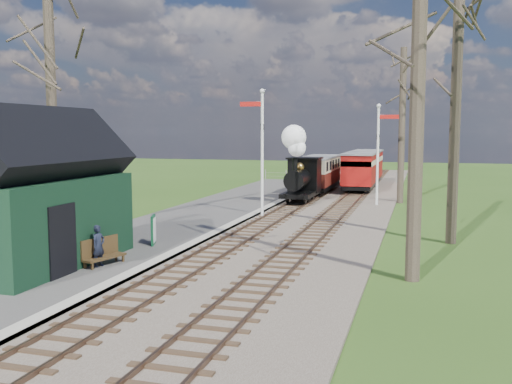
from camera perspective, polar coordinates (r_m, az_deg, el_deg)
ground at (r=13.01m, az=-16.03°, el=-12.98°), size 140.00×140.00×0.00m
distant_hills at (r=77.65m, az=11.93°, el=-9.30°), size 114.40×48.00×22.02m
ballast_bed at (r=33.06m, az=6.77°, el=-1.17°), size 8.00×60.00×0.10m
track_near at (r=33.29m, az=4.56°, el=-1.01°), size 1.60×60.00×0.15m
track_far at (r=32.87m, az=9.01°, el=-1.16°), size 1.60×60.00×0.15m
platform at (r=26.71m, az=-6.35°, el=-2.79°), size 5.00×44.00×0.20m
coping_strip at (r=25.92m, az=-1.64°, el=-3.01°), size 0.40×44.00×0.21m
station_shed at (r=18.17m, az=-21.00°, el=-0.43°), size 3.25×6.30×4.78m
semaphore_near at (r=27.39m, az=0.49°, el=4.87°), size 1.22×0.24×6.22m
semaphore_far at (r=32.45m, az=12.22°, el=4.44°), size 1.22×0.24×5.72m
bare_trees at (r=21.17m, az=1.65°, el=8.81°), size 15.51×22.39×12.00m
fence_line at (r=46.94m, az=8.40°, el=1.55°), size 12.60×0.08×1.00m
locomotive at (r=32.79m, az=4.45°, el=2.25°), size 1.75×4.07×4.36m
coach at (r=38.77m, az=6.30°, el=2.02°), size 2.04×6.98×2.14m
red_carriage_a at (r=39.76m, az=10.34°, el=2.11°), size 2.10×5.19×2.21m
red_carriage_b at (r=45.23m, az=11.06°, el=2.57°), size 2.10×5.19×2.21m
sign_board at (r=20.55m, az=-10.22°, el=-3.75°), size 0.31×0.70×1.05m
bench at (r=17.84m, az=-15.16°, el=-5.82°), size 0.79×1.49×0.82m
person at (r=17.60m, az=-15.47°, el=-5.21°), size 0.40×0.51×1.24m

